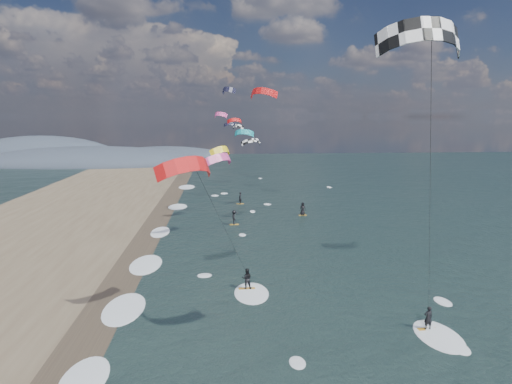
{
  "coord_description": "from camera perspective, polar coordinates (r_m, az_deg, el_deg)",
  "views": [
    {
      "loc": [
        -3.92,
        -22.35,
        13.08
      ],
      "look_at": [
        -1.0,
        12.0,
        7.0
      ],
      "focal_mm": 30.0,
      "sensor_mm": 36.0,
      "label": 1
    }
  ],
  "objects": [
    {
      "name": "far_kitesurfers",
      "position": [
        56.27,
        0.08,
        -2.49
      ],
      "size": [
        10.46,
        13.6,
        1.82
      ],
      "color": "#C18522",
      "rests_on": "ground"
    },
    {
      "name": "kitesurfer_near_a",
      "position": [
        21.27,
        22.55,
        8.86
      ],
      "size": [
        7.43,
        8.16,
        17.52
      ],
      "color": "#C18522",
      "rests_on": "ground"
    },
    {
      "name": "wet_sand_strip",
      "position": [
        35.82,
        -17.93,
        -11.92
      ],
      "size": [
        3.0,
        240.0,
        0.0
      ],
      "primitive_type": "cube",
      "color": "#382D23",
      "rests_on": "ground"
    },
    {
      "name": "ground",
      "position": [
        26.19,
        4.69,
        -20.0
      ],
      "size": [
        260.0,
        260.0,
        0.0
      ],
      "primitive_type": "plane",
      "color": "black",
      "rests_on": "ground"
    },
    {
      "name": "shoreline_surf",
      "position": [
        39.93,
        -14.7,
        -9.46
      ],
      "size": [
        2.4,
        79.4,
        0.11
      ],
      "color": "white",
      "rests_on": "ground"
    },
    {
      "name": "kitesurfer_near_b",
      "position": [
        27.46,
        -5.57,
        -2.46
      ],
      "size": [
        7.0,
        9.01,
        11.63
      ],
      "color": "#C18522",
      "rests_on": "ground"
    },
    {
      "name": "bg_kite_field",
      "position": [
        75.86,
        -2.54,
        9.02
      ],
      "size": [
        10.38,
        73.43,
        10.25
      ],
      "color": "#D83F8C",
      "rests_on": "ground"
    },
    {
      "name": "coastal_hills",
      "position": [
        137.11,
        -22.25,
        3.79
      ],
      "size": [
        80.0,
        41.0,
        15.0
      ],
      "color": "#3D4756",
      "rests_on": "ground"
    }
  ]
}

